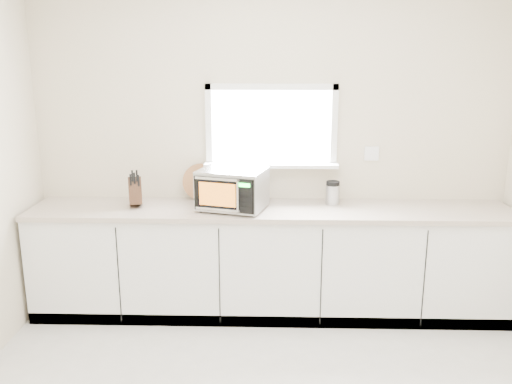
{
  "coord_description": "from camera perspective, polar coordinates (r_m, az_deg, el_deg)",
  "views": [
    {
      "loc": [
        0.0,
        -2.55,
        2.13
      ],
      "look_at": [
        -0.12,
        1.55,
        1.09
      ],
      "focal_mm": 38.0,
      "sensor_mm": 36.0,
      "label": 1
    }
  ],
  "objects": [
    {
      "name": "knife_block",
      "position": [
        4.53,
        -12.62,
        0.16
      ],
      "size": [
        0.16,
        0.24,
        0.32
      ],
      "rotation": [
        0.0,
        0.0,
        0.27
      ],
      "color": "#472A19",
      "rests_on": "countertop"
    },
    {
      "name": "back_wall",
      "position": [
        4.61,
        1.62,
        4.67
      ],
      "size": [
        4.0,
        0.17,
        2.7
      ],
      "color": "beige",
      "rests_on": "ground"
    },
    {
      "name": "cabinets",
      "position": [
        4.58,
        1.52,
        -7.44
      ],
      "size": [
        3.92,
        0.6,
        0.88
      ],
      "primitive_type": "cube",
      "color": "silver",
      "rests_on": "ground"
    },
    {
      "name": "microwave",
      "position": [
        4.33,
        -2.51,
        0.35
      ],
      "size": [
        0.59,
        0.52,
        0.33
      ],
      "rotation": [
        0.0,
        0.0,
        -0.28
      ],
      "color": "black",
      "rests_on": "countertop"
    },
    {
      "name": "cutting_board",
      "position": [
        4.65,
        -5.83,
        1.07
      ],
      "size": [
        0.31,
        0.07,
        0.31
      ],
      "primitive_type": "cylinder",
      "rotation": [
        1.4,
        0.0,
        0.0
      ],
      "color": "#AA7541",
      "rests_on": "countertop"
    },
    {
      "name": "countertop",
      "position": [
        4.42,
        1.56,
        -1.93
      ],
      "size": [
        3.92,
        0.64,
        0.04
      ],
      "primitive_type": "cube",
      "color": "#B8A998",
      "rests_on": "cabinets"
    },
    {
      "name": "coffee_grinder",
      "position": [
        4.54,
        8.07,
        -0.06
      ],
      "size": [
        0.14,
        0.14,
        0.2
      ],
      "rotation": [
        0.0,
        0.0,
        -0.27
      ],
      "color": "#ACAEB3",
      "rests_on": "countertop"
    }
  ]
}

